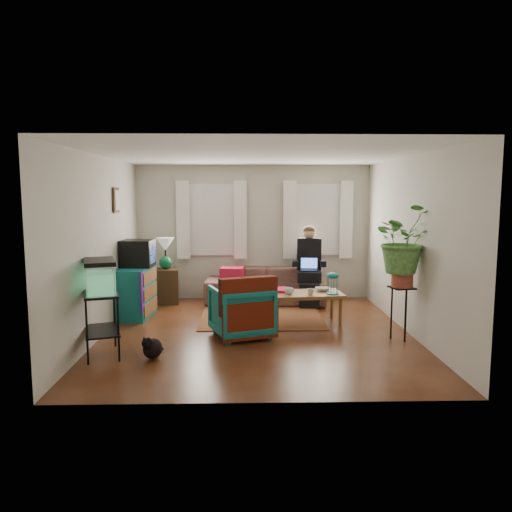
{
  "coord_description": "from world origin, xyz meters",
  "views": [
    {
      "loc": [
        -0.2,
        -7.2,
        2.05
      ],
      "look_at": [
        0.0,
        0.4,
        1.1
      ],
      "focal_mm": 35.0,
      "sensor_mm": 36.0,
      "label": 1
    }
  ],
  "objects_px": {
    "coffee_table": "(304,308)",
    "armchair": "(241,309)",
    "dresser": "(136,292)",
    "sofa": "(266,280)",
    "plant_stand": "(401,313)",
    "aquarium_stand": "(102,324)",
    "side_table": "(166,286)"
  },
  "relations": [
    {
      "from": "sofa",
      "to": "armchair",
      "type": "bearing_deg",
      "value": -95.73
    },
    {
      "from": "aquarium_stand",
      "to": "armchair",
      "type": "xyz_separation_m",
      "value": [
        1.77,
        0.81,
        -0.0
      ]
    },
    {
      "from": "side_table",
      "to": "dresser",
      "type": "xyz_separation_m",
      "value": [
        -0.34,
        -1.04,
        0.09
      ]
    },
    {
      "from": "sofa",
      "to": "coffee_table",
      "type": "xyz_separation_m",
      "value": [
        0.54,
        -1.51,
        -0.19
      ]
    },
    {
      "from": "aquarium_stand",
      "to": "side_table",
      "type": "bearing_deg",
      "value": 65.2
    },
    {
      "from": "dresser",
      "to": "aquarium_stand",
      "type": "relative_size",
      "value": 1.14
    },
    {
      "from": "sofa",
      "to": "plant_stand",
      "type": "xyz_separation_m",
      "value": [
        1.79,
        -2.44,
        -0.06
      ]
    },
    {
      "from": "dresser",
      "to": "plant_stand",
      "type": "height_order",
      "value": "dresser"
    },
    {
      "from": "side_table",
      "to": "coffee_table",
      "type": "xyz_separation_m",
      "value": [
        2.42,
        -1.54,
        -0.08
      ]
    },
    {
      "from": "sofa",
      "to": "dresser",
      "type": "height_order",
      "value": "sofa"
    },
    {
      "from": "sofa",
      "to": "armchair",
      "type": "relative_size",
      "value": 2.74
    },
    {
      "from": "dresser",
      "to": "coffee_table",
      "type": "relative_size",
      "value": 0.78
    },
    {
      "from": "armchair",
      "to": "plant_stand",
      "type": "xyz_separation_m",
      "value": [
        2.25,
        -0.21,
        -0.03
      ]
    },
    {
      "from": "plant_stand",
      "to": "dresser",
      "type": "bearing_deg",
      "value": 160.41
    },
    {
      "from": "sofa",
      "to": "dresser",
      "type": "xyz_separation_m",
      "value": [
        -2.22,
        -1.01,
        -0.02
      ]
    },
    {
      "from": "plant_stand",
      "to": "aquarium_stand",
      "type": "bearing_deg",
      "value": -171.61
    },
    {
      "from": "dresser",
      "to": "plant_stand",
      "type": "distance_m",
      "value": 4.26
    },
    {
      "from": "sofa",
      "to": "coffee_table",
      "type": "height_order",
      "value": "sofa"
    },
    {
      "from": "side_table",
      "to": "plant_stand",
      "type": "relative_size",
      "value": 0.86
    },
    {
      "from": "plant_stand",
      "to": "coffee_table",
      "type": "bearing_deg",
      "value": 143.34
    },
    {
      "from": "coffee_table",
      "to": "plant_stand",
      "type": "xyz_separation_m",
      "value": [
        1.25,
        -0.93,
        0.13
      ]
    },
    {
      "from": "dresser",
      "to": "coffee_table",
      "type": "bearing_deg",
      "value": -6.1
    },
    {
      "from": "dresser",
      "to": "sofa",
      "type": "bearing_deg",
      "value": 28.56
    },
    {
      "from": "dresser",
      "to": "armchair",
      "type": "height_order",
      "value": "dresser"
    },
    {
      "from": "coffee_table",
      "to": "sofa",
      "type": "bearing_deg",
      "value": 104.2
    },
    {
      "from": "sofa",
      "to": "aquarium_stand",
      "type": "height_order",
      "value": "sofa"
    },
    {
      "from": "coffee_table",
      "to": "armchair",
      "type": "bearing_deg",
      "value": -149.75
    },
    {
      "from": "dresser",
      "to": "aquarium_stand",
      "type": "height_order",
      "value": "dresser"
    },
    {
      "from": "dresser",
      "to": "plant_stand",
      "type": "bearing_deg",
      "value": -15.5
    },
    {
      "from": "side_table",
      "to": "dresser",
      "type": "relative_size",
      "value": 0.7
    },
    {
      "from": "sofa",
      "to": "dresser",
      "type": "distance_m",
      "value": 2.44
    },
    {
      "from": "side_table",
      "to": "sofa",
      "type": "bearing_deg",
      "value": -0.95
    }
  ]
}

